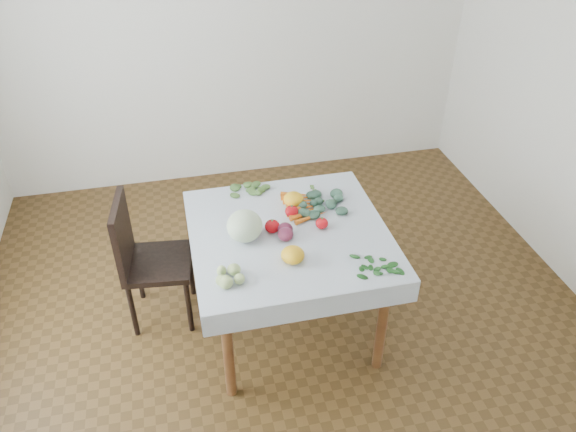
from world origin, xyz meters
name	(u,v)px	position (x,y,z in m)	size (l,w,h in m)	color
ground	(289,324)	(0.00, 0.00, 0.00)	(4.00, 4.00, 0.00)	brown
back_wall	(233,25)	(0.00, 2.00, 1.35)	(4.00, 0.04, 2.70)	white
table	(289,246)	(0.00, 0.00, 0.65)	(1.00, 1.00, 0.75)	brown
tablecloth	(289,232)	(0.00, 0.00, 0.75)	(1.12, 1.12, 0.01)	silver
chair	(143,254)	(-0.85, 0.30, 0.51)	(0.45, 0.45, 0.89)	black
cabbage	(245,226)	(-0.26, -0.01, 0.85)	(0.20, 0.20, 0.18)	beige
tomato_a	(254,227)	(-0.20, 0.04, 0.80)	(0.09, 0.09, 0.08)	red
tomato_b	(292,211)	(0.05, 0.15, 0.79)	(0.08, 0.08, 0.07)	red
tomato_c	(322,223)	(0.19, -0.01, 0.79)	(0.07, 0.07, 0.06)	red
tomato_d	(272,226)	(-0.09, 0.02, 0.79)	(0.09, 0.09, 0.08)	red
heirloom_back	(294,199)	(0.09, 0.26, 0.80)	(0.12, 0.12, 0.09)	yellow
heirloom_front	(293,255)	(-0.04, -0.26, 0.80)	(0.13, 0.13, 0.09)	yellow
onion_a	(285,229)	(-0.03, -0.02, 0.79)	(0.09, 0.09, 0.07)	#5C1A3F
onion_b	(286,234)	(-0.04, -0.07, 0.79)	(0.09, 0.09, 0.08)	#5C1A3F
tomatillo_cluster	(235,277)	(-0.37, -0.35, 0.78)	(0.18, 0.12, 0.05)	#B7D279
carrot_bunch	(304,206)	(0.14, 0.22, 0.77)	(0.23, 0.35, 0.03)	#CA6B16
kale_bunch	(318,203)	(0.23, 0.22, 0.78)	(0.30, 0.25, 0.04)	#385B46
basil_bunch	(376,264)	(0.38, -0.39, 0.76)	(0.22, 0.19, 0.01)	#1A551D
dill_bunch	(249,189)	(-0.15, 0.48, 0.77)	(0.21, 0.20, 0.02)	#4C7033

